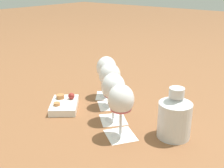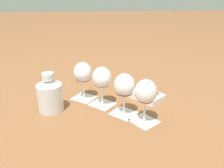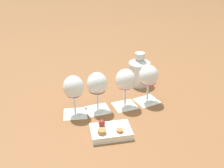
% 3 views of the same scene
% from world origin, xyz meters
% --- Properties ---
extents(ground_plane, '(8.00, 8.00, 0.00)m').
position_xyz_m(ground_plane, '(0.00, 0.00, 0.00)').
color(ground_plane, brown).
extents(tasting_card_0, '(0.14, 0.14, 0.00)m').
position_xyz_m(tasting_card_0, '(-0.13, 0.12, 0.00)').
color(tasting_card_0, white).
rests_on(tasting_card_0, ground_plane).
extents(tasting_card_1, '(0.14, 0.14, 0.00)m').
position_xyz_m(tasting_card_1, '(-0.04, 0.05, 0.00)').
color(tasting_card_1, white).
rests_on(tasting_card_1, ground_plane).
extents(tasting_card_2, '(0.14, 0.14, 0.00)m').
position_xyz_m(tasting_card_2, '(0.05, -0.05, 0.00)').
color(tasting_card_2, white).
rests_on(tasting_card_2, ground_plane).
extents(tasting_card_3, '(0.14, 0.14, 0.00)m').
position_xyz_m(tasting_card_3, '(0.13, -0.12, 0.00)').
color(tasting_card_3, white).
rests_on(tasting_card_3, ground_plane).
extents(wine_glass_0, '(0.09, 0.09, 0.19)m').
position_xyz_m(wine_glass_0, '(-0.13, 0.12, 0.13)').
color(wine_glass_0, white).
rests_on(wine_glass_0, tasting_card_0).
extents(wine_glass_1, '(0.09, 0.09, 0.19)m').
position_xyz_m(wine_glass_1, '(-0.04, 0.05, 0.13)').
color(wine_glass_1, white).
rests_on(wine_glass_1, tasting_card_1).
extents(wine_glass_2, '(0.09, 0.09, 0.19)m').
position_xyz_m(wine_glass_2, '(0.05, -0.05, 0.13)').
color(wine_glass_2, white).
rests_on(wine_glass_2, tasting_card_2).
extents(wine_glass_3, '(0.09, 0.09, 0.19)m').
position_xyz_m(wine_glass_3, '(0.13, -0.12, 0.13)').
color(wine_glass_3, white).
rests_on(wine_glass_3, tasting_card_3).
extents(ceramic_vase, '(0.11, 0.11, 0.18)m').
position_xyz_m(ceramic_vase, '(-0.28, 0.01, 0.08)').
color(ceramic_vase, silver).
rests_on(ceramic_vase, ground_plane).
extents(snack_dish, '(0.19, 0.19, 0.06)m').
position_xyz_m(snack_dish, '(0.18, 0.09, 0.02)').
color(snack_dish, white).
rests_on(snack_dish, ground_plane).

